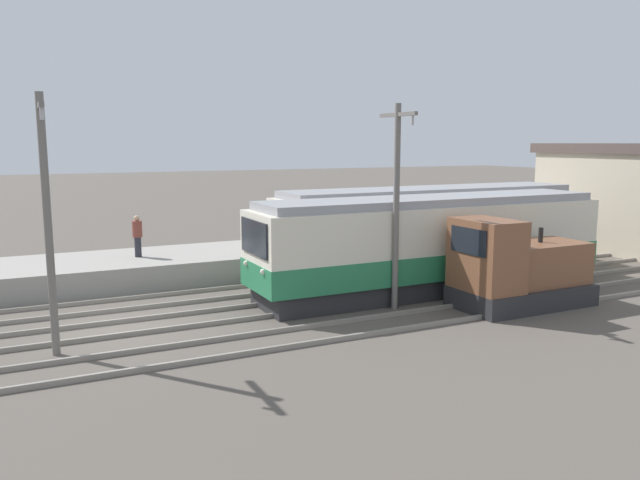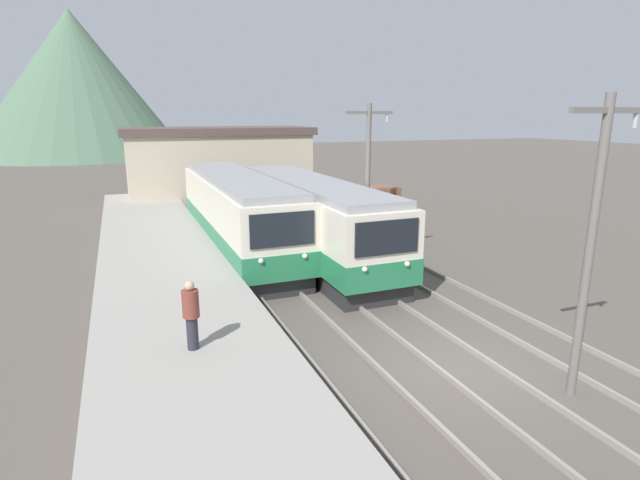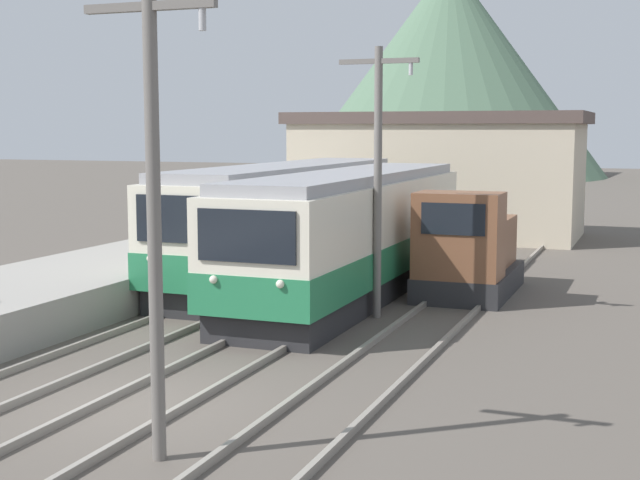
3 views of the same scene
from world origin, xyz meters
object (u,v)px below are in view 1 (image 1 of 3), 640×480
shunting_locomotive (516,271)px  catenary_mast_near (47,215)px  commuter_train_left (430,233)px  catenary_mast_mid (397,199)px  commuter_train_center (432,248)px  person_on_platform (137,234)px

shunting_locomotive → catenary_mast_near: catenary_mast_near is taller
commuter_train_left → shunting_locomotive: (5.80, -0.71, -0.46)m
shunting_locomotive → catenary_mast_mid: 4.76m
commuter_train_center → catenary_mast_near: 13.11m
shunting_locomotive → person_on_platform: shunting_locomotive is taller
shunting_locomotive → person_on_platform: bearing=-131.6°
shunting_locomotive → commuter_train_left: bearing=173.0°
commuter_train_center → catenary_mast_mid: (1.51, -2.55, 2.01)m
commuter_train_center → shunting_locomotive: (3.00, 1.25, -0.43)m
catenary_mast_mid → commuter_train_center: bearing=120.6°
commuter_train_center → catenary_mast_mid: size_ratio=2.08×
commuter_train_center → shunting_locomotive: 3.28m
commuter_train_left → shunting_locomotive: commuter_train_left is taller
commuter_train_center → catenary_mast_near: catenary_mast_near is taller
commuter_train_left → commuter_train_center: commuter_train_left is taller
commuter_train_left → catenary_mast_near: 15.56m
commuter_train_left → catenary_mast_mid: (4.31, -4.51, 1.97)m
catenary_mast_near → commuter_train_center: bearing=96.7°
commuter_train_center → catenary_mast_near: size_ratio=2.08×
commuter_train_left → catenary_mast_near: size_ratio=2.07×
commuter_train_left → commuter_train_center: 3.42m
person_on_platform → catenary_mast_near: bearing=-23.8°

